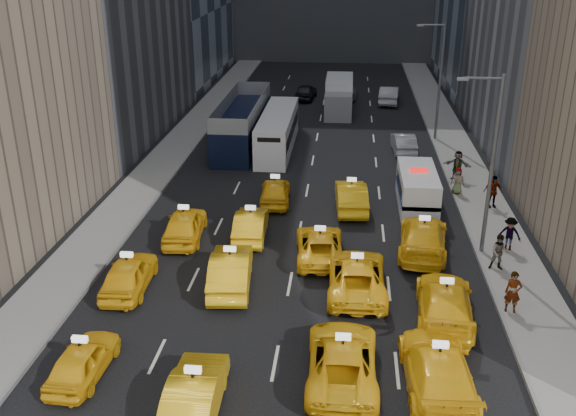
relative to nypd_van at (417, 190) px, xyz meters
The scene contains 36 objects.
ground 19.15m from the nypd_van, 110.16° to the right, with size 160.00×160.00×0.00m, color black.
sidewalk_west 18.51m from the nypd_van, 157.58° to the left, with size 3.00×90.00×0.15m, color gray.
sidewalk_east 8.12m from the nypd_van, 60.99° to the left, with size 3.00×90.00×0.15m, color gray.
curb_west 17.18m from the nypd_van, 155.73° to the left, with size 0.15×90.00×0.18m, color slate.
curb_east 7.53m from the nypd_van, 70.77° to the left, with size 0.15×90.00×0.18m, color slate.
streetlight_near 7.55m from the nypd_van, 66.45° to the right, with size 2.15×0.22×9.00m.
streetlight_far 14.80m from the nypd_van, 79.55° to the left, with size 2.15×0.22×9.00m.
taxi_4 21.89m from the nypd_van, 127.62° to the right, with size 1.58×3.92×1.34m, color yellow.
taxi_5 20.92m from the nypd_van, 115.20° to the right, with size 1.62×4.65×1.53m, color yellow.
taxi_6 17.04m from the nypd_van, 103.92° to the right, with size 2.47×5.36×1.49m, color yellow.
taxi_7 16.93m from the nypd_van, 92.70° to the right, with size 2.29×5.63×1.63m, color yellow.
taxi_8 17.66m from the nypd_van, 140.97° to the right, with size 1.80×4.48×1.53m, color yellow.
taxi_9 13.90m from the nypd_van, 131.62° to the right, with size 1.76×5.03×1.66m, color yellow.
taxi_10 10.89m from the nypd_van, 109.16° to the right, with size 2.55×5.54×1.54m, color yellow.
taxi_11 12.32m from the nypd_van, 89.87° to the right, with size 2.24×5.52×1.60m, color yellow.
taxi_12 13.75m from the nypd_van, 155.59° to the right, with size 1.89×4.69×1.60m, color yellow.
taxi_13 10.45m from the nypd_van, 150.51° to the right, with size 1.56×4.49×1.48m, color yellow.
taxi_14 8.95m from the nypd_van, 126.81° to the right, with size 2.28×4.93×1.37m, color yellow.
taxi_15 6.07m from the nypd_van, 92.22° to the right, with size 2.31×5.68×1.65m, color yellow.
taxi_16 8.37m from the nypd_van, behind, with size 1.72×4.28×1.46m, color yellow.
taxi_17 3.93m from the nypd_van, 168.96° to the right, with size 1.71×4.91×1.62m, color yellow.
nypd_van is the anchor object (origin of this frame).
double_decker 16.77m from the nypd_van, 136.73° to the left, with size 3.78×12.41×3.56m.
city_bus 14.14m from the nypd_van, 131.63° to the left, with size 3.11×10.88×2.77m.
box_truck 22.47m from the nypd_van, 103.01° to the left, with size 3.04×7.16×3.18m.
misc_car_0 10.63m from the nypd_van, 90.12° to the left, with size 1.52×4.36×1.44m, color #A1A3A9.
misc_car_1 25.23m from the nypd_van, 120.01° to the left, with size 2.36×5.11×1.42m, color black.
misc_car_2 28.19m from the nypd_van, 98.82° to the left, with size 1.90×4.68×1.36m, color gray.
misc_car_3 28.39m from the nypd_van, 107.25° to the left, with size 1.78×4.43×1.51m, color black.
misc_car_4 26.22m from the nypd_van, 90.66° to the left, with size 1.76×5.05×1.66m, color #999AA0.
pedestrian_0 12.00m from the nypd_van, 76.13° to the right, with size 0.67×0.44×1.83m, color gray.
pedestrian_1 8.47m from the nypd_van, 68.46° to the right, with size 0.86×0.47×1.77m, color gray.
pedestrian_2 6.98m from the nypd_van, 54.52° to the right, with size 1.13×0.46×1.74m, color gray.
pedestrian_3 4.32m from the nypd_van, ahead, with size 1.13×0.51×1.93m, color gray.
pedestrian_4 3.32m from the nypd_van, 37.50° to the left, with size 0.81×0.44×1.65m, color gray.
pedestrian_5 5.48m from the nypd_van, 57.00° to the left, with size 1.78×0.51×1.92m, color gray.
Camera 1 is at (2.35, -17.68, 14.53)m, focal length 40.00 mm.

